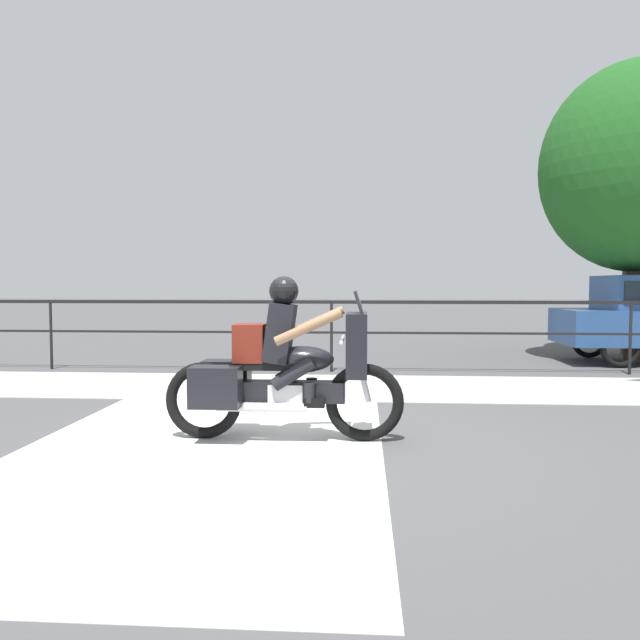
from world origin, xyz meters
TOP-DOWN VIEW (x-y plane):
  - ground_plane at (0.00, 0.00)m, footprint 120.00×120.00m
  - sidewalk_band at (0.00, 3.40)m, footprint 44.00×2.40m
  - crosswalk_band at (-0.95, -0.20)m, footprint 3.38×6.00m
  - fence_railing at (0.00, 5.05)m, footprint 36.00×0.05m
  - motorcycle at (-0.24, 0.20)m, footprint 2.37×0.76m
  - tree_behind_sign at (5.87, 6.77)m, footprint 3.69×3.69m
  - tree_behind_car at (6.43, 8.22)m, footprint 3.18×3.18m

SIDE VIEW (x-z plane):
  - ground_plane at x=0.00m, z-range 0.00..0.00m
  - crosswalk_band at x=-0.95m, z-range 0.00..0.01m
  - sidewalk_band at x=0.00m, z-range 0.00..0.01m
  - motorcycle at x=-0.24m, z-range -0.10..1.52m
  - fence_railing at x=0.00m, z-range 0.36..1.62m
  - tree_behind_car at x=6.43m, z-range 0.96..6.43m
  - tree_behind_sign at x=5.87m, z-range 0.88..6.72m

